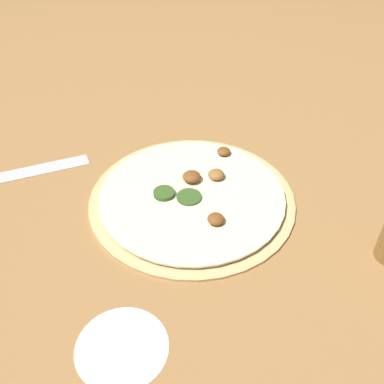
% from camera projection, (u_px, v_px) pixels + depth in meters
% --- Properties ---
extents(ground_plane, '(3.00, 3.00, 0.00)m').
position_uv_depth(ground_plane, '(192.00, 200.00, 0.82)').
color(ground_plane, '#9E703F').
extents(pizza, '(0.37, 0.37, 0.03)m').
position_uv_depth(pizza, '(192.00, 197.00, 0.82)').
color(pizza, '#D6B77A').
rests_on(pizza, ground_plane).
extents(flour_patch, '(0.13, 0.13, 0.00)m').
position_uv_depth(flour_patch, '(122.00, 347.00, 0.60)').
color(flour_patch, white).
rests_on(flour_patch, ground_plane).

